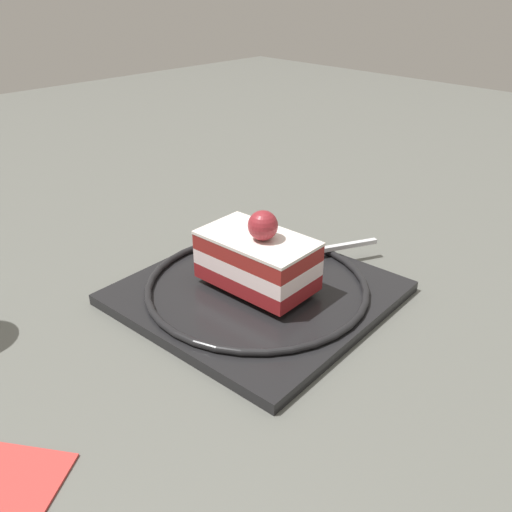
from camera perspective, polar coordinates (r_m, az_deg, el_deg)
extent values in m
plane|color=#565852|center=(0.54, 1.83, -5.27)|extent=(2.40, 2.40, 0.00)
cube|color=black|center=(0.55, 0.00, -3.91)|extent=(0.25, 0.25, 0.01)
torus|color=black|center=(0.55, 0.00, -3.11)|extent=(0.24, 0.24, 0.01)
cube|color=maroon|center=(0.54, 0.23, -1.98)|extent=(0.07, 0.12, 0.02)
cube|color=white|center=(0.53, 0.23, -0.51)|extent=(0.07, 0.12, 0.02)
cube|color=maroon|center=(0.53, 0.23, 1.01)|extent=(0.07, 0.12, 0.02)
cube|color=white|center=(0.52, 0.24, 1.93)|extent=(0.07, 0.12, 0.00)
sphere|color=maroon|center=(0.51, 0.89, 3.27)|extent=(0.03, 0.03, 0.03)
cube|color=silver|center=(0.62, 8.97, 1.00)|extent=(0.08, 0.04, 0.00)
cube|color=silver|center=(0.60, 4.85, 0.30)|extent=(0.02, 0.02, 0.00)
cube|color=silver|center=(0.59, 2.70, 0.18)|extent=(0.03, 0.01, 0.00)
cube|color=silver|center=(0.59, 2.82, 0.04)|extent=(0.03, 0.01, 0.00)
cube|color=silver|center=(0.59, 2.95, -0.11)|extent=(0.03, 0.01, 0.00)
cube|color=silver|center=(0.58, 3.07, -0.25)|extent=(0.03, 0.01, 0.00)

